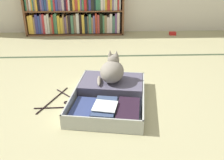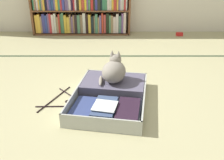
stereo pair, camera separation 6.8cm
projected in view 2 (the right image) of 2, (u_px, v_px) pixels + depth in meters
The scene contains 7 objects.
ground_plane at pixel (107, 104), 2.04m from camera, with size 10.00×10.00×0.00m, color tan.
tatami_border at pixel (108, 56), 3.10m from camera, with size 4.80×0.05×0.00m.
bookshelf at pixel (80, 11), 3.93m from camera, with size 1.55×0.24×0.76m.
open_suitcase at pixel (111, 95), 2.09m from camera, with size 0.69×0.89×0.11m.
black_cat at pixel (113, 71), 2.14m from camera, with size 0.26×0.30×0.27m.
clothes_hanger at pixel (58, 100), 2.10m from camera, with size 0.32×0.44×0.01m.
small_red_pouch at pixel (178, 34), 3.97m from camera, with size 0.10×0.07×0.05m.
Camera 2 is at (0.03, -1.77, 1.05)m, focal length 39.83 mm.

